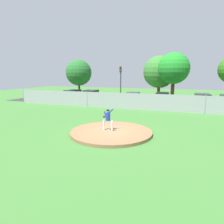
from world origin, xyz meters
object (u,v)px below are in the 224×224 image
(parked_car_red, at_px, (133,98))
(traffic_cone_orange, at_px, (106,99))
(baseball, at_px, (113,128))
(pitcher_youth, at_px, (108,118))
(parked_car_champagne, at_px, (202,101))
(traffic_light_near, at_px, (121,77))
(parked_car_white, at_px, (91,96))
(parked_car_slate, at_px, (162,99))
(parked_car_charcoal, at_px, (73,96))

(parked_car_red, xyz_separation_m, traffic_cone_orange, (-4.88, 1.96, -0.51))
(baseball, bearing_deg, pitcher_youth, -111.81)
(parked_car_red, bearing_deg, parked_car_champagne, 0.63)
(parked_car_champagne, bearing_deg, parked_car_red, -179.37)
(traffic_cone_orange, bearing_deg, pitcher_youth, -68.02)
(traffic_light_near, bearing_deg, parked_car_champagne, -17.14)
(parked_car_white, relative_size, parked_car_slate, 1.09)
(parked_car_slate, bearing_deg, baseball, -98.37)
(parked_car_slate, xyz_separation_m, parked_car_charcoal, (-13.58, -0.43, 0.02))
(baseball, distance_m, traffic_light_near, 18.91)
(parked_car_red, height_order, parked_car_charcoal, parked_car_charcoal)
(parked_car_slate, xyz_separation_m, traffic_light_near, (-7.11, 3.82, 2.80))
(parked_car_white, distance_m, traffic_cone_orange, 2.53)
(parked_car_white, height_order, parked_car_red, parked_car_white)
(parked_car_white, relative_size, parked_car_charcoal, 0.92)
(parked_car_slate, height_order, parked_car_champagne, parked_car_slate)
(traffic_cone_orange, bearing_deg, baseball, -66.69)
(parked_car_white, bearing_deg, traffic_light_near, 44.11)
(parked_car_white, relative_size, parked_car_champagne, 0.95)
(parked_car_white, relative_size, parked_car_red, 1.02)
(parked_car_red, xyz_separation_m, parked_car_slate, (4.11, -0.01, 0.04))
(parked_car_champagne, height_order, traffic_light_near, traffic_light_near)
(parked_car_champagne, xyz_separation_m, traffic_cone_orange, (-13.92, 1.86, -0.54))
(baseball, distance_m, parked_car_champagne, 15.84)
(parked_car_red, relative_size, traffic_cone_orange, 7.86)
(traffic_light_near, bearing_deg, parked_car_slate, -28.26)
(parked_car_champagne, bearing_deg, parked_car_white, 179.41)
(parked_car_slate, relative_size, parked_car_charcoal, 0.84)
(pitcher_youth, relative_size, parked_car_charcoal, 0.33)
(parked_car_red, relative_size, parked_car_charcoal, 0.90)
(pitcher_youth, height_order, traffic_light_near, traffic_light_near)
(pitcher_youth, bearing_deg, parked_car_red, 97.09)
(parked_car_red, distance_m, parked_car_charcoal, 9.48)
(traffic_light_near, bearing_deg, baseball, -74.29)
(parked_car_champagne, distance_m, traffic_cone_orange, 14.06)
(parked_car_charcoal, bearing_deg, parked_car_red, 2.66)
(parked_car_champagne, xyz_separation_m, traffic_light_near, (-12.04, 3.71, 2.80))
(baseball, distance_m, parked_car_white, 16.80)
(traffic_cone_orange, distance_m, traffic_light_near, 4.26)
(pitcher_youth, xyz_separation_m, baseball, (0.22, 0.54, -0.88))
(parked_car_white, xyz_separation_m, parked_car_charcoal, (-2.80, -0.70, 0.00))
(pitcher_youth, xyz_separation_m, parked_car_slate, (2.29, 14.63, -0.31))
(parked_car_white, bearing_deg, parked_car_champagne, -0.59)
(pitcher_youth, relative_size, baseball, 21.35)
(pitcher_youth, xyz_separation_m, traffic_light_near, (-4.82, 18.46, 2.49))
(pitcher_youth, xyz_separation_m, parked_car_champagne, (7.22, 14.74, -0.31))
(baseball, relative_size, parked_car_red, 0.02)
(parked_car_champagne, height_order, traffic_cone_orange, parked_car_champagne)
(baseball, height_order, traffic_light_near, traffic_light_near)
(parked_car_slate, relative_size, parked_car_champagne, 0.87)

